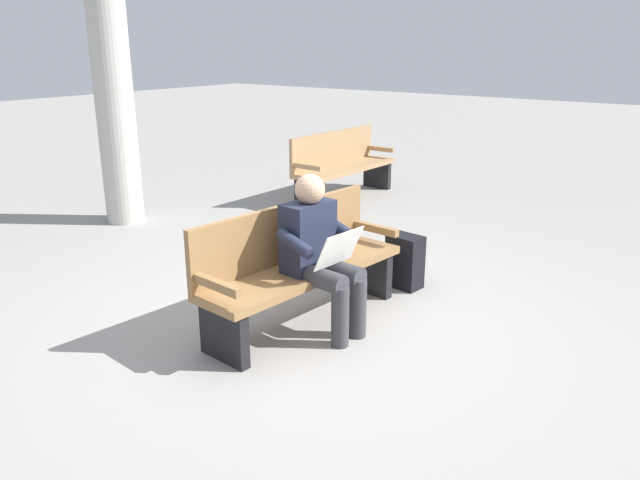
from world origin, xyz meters
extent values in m
plane|color=gray|center=(0.00, 0.00, 0.00)|extent=(40.00, 40.00, 0.00)
cube|color=olive|center=(0.00, 0.00, 0.42)|extent=(1.84, 0.64, 0.06)
cube|color=olive|center=(-0.02, -0.21, 0.68)|extent=(1.80, 0.22, 0.45)
cube|color=olive|center=(-0.85, 0.08, 0.57)|extent=(0.10, 0.48, 0.06)
cube|color=olive|center=(0.85, -0.08, 0.57)|extent=(0.10, 0.48, 0.06)
cube|color=black|center=(-0.80, 0.07, 0.20)|extent=(0.12, 0.44, 0.39)
cube|color=black|center=(0.80, -0.07, 0.20)|extent=(0.12, 0.44, 0.39)
cube|color=#1E2338|center=(0.02, 0.05, 0.71)|extent=(0.42, 0.26, 0.52)
sphere|color=tan|center=(0.02, 0.07, 1.07)|extent=(0.22, 0.22, 0.22)
cylinder|color=#38383D|center=(-0.06, 0.27, 0.47)|extent=(0.19, 0.43, 0.15)
cylinder|color=#38383D|center=(0.14, 0.25, 0.47)|extent=(0.19, 0.43, 0.15)
cylinder|color=#38383D|center=(-0.04, 0.45, 0.23)|extent=(0.13, 0.13, 0.45)
cylinder|color=#38383D|center=(0.16, 0.44, 0.23)|extent=(0.13, 0.13, 0.45)
cylinder|color=#1E2338|center=(-0.21, 0.17, 0.74)|extent=(0.12, 0.32, 0.18)
cylinder|color=#1E2338|center=(0.27, 0.13, 0.74)|extent=(0.12, 0.32, 0.18)
cube|color=silver|center=(0.05, 0.35, 0.68)|extent=(0.41, 0.17, 0.27)
cube|color=black|center=(-1.10, 0.25, 0.24)|extent=(0.23, 0.32, 0.47)
cube|color=black|center=(-1.21, 0.27, 0.17)|extent=(0.06, 0.21, 0.21)
cube|color=#9E7A51|center=(-3.47, -2.01, 0.42)|extent=(1.81, 0.52, 0.06)
cube|color=#9E7A51|center=(-3.48, -2.22, 0.68)|extent=(1.80, 0.09, 0.45)
cube|color=#9E7A51|center=(-4.32, -1.99, 0.57)|extent=(0.07, 0.48, 0.06)
cube|color=#9E7A51|center=(-2.62, -2.02, 0.57)|extent=(0.07, 0.48, 0.06)
cube|color=black|center=(-4.27, -1.99, 0.20)|extent=(0.09, 0.43, 0.39)
cube|color=black|center=(-2.67, -2.02, 0.20)|extent=(0.09, 0.43, 0.39)
cylinder|color=#B2AFA8|center=(-0.94, -3.49, 1.53)|extent=(0.44, 0.44, 3.06)
camera|label=1|loc=(3.44, 2.71, 2.08)|focal=34.80mm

